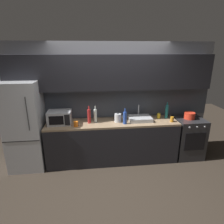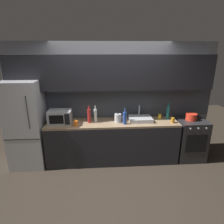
% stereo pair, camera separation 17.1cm
% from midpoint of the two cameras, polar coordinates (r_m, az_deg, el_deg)
% --- Properties ---
extents(ground_plane, '(10.00, 10.00, 0.00)m').
position_cam_midpoint_polar(ground_plane, '(3.67, 0.47, -21.39)').
color(ground_plane, '#2D261E').
extents(back_wall, '(4.48, 0.44, 2.50)m').
position_cam_midpoint_polar(back_wall, '(4.10, -1.53, 7.03)').
color(back_wall, slate).
rests_on(back_wall, ground).
extents(counter_run, '(2.74, 0.60, 0.90)m').
position_cam_midpoint_polar(counter_run, '(4.18, -1.04, -8.73)').
color(counter_run, black).
rests_on(counter_run, ground).
extents(refrigerator, '(0.68, 0.69, 1.79)m').
position_cam_midpoint_polar(refrigerator, '(4.22, -25.50, -3.73)').
color(refrigerator, '#B7BABF').
rests_on(refrigerator, ground).
extents(oven_range, '(0.60, 0.62, 0.90)m').
position_cam_midpoint_polar(oven_range, '(4.65, 20.63, -7.10)').
color(oven_range, '#232326').
rests_on(oven_range, ground).
extents(microwave, '(0.46, 0.35, 0.27)m').
position_cam_midpoint_polar(microwave, '(4.02, -16.49, -1.57)').
color(microwave, '#A8AAAF').
rests_on(microwave, counter_run).
extents(sink_basin, '(0.48, 0.38, 0.30)m').
position_cam_midpoint_polar(sink_basin, '(4.11, 7.09, -1.91)').
color(sink_basin, '#ADAFB5').
rests_on(sink_basin, counter_run).
extents(kettle, '(0.18, 0.14, 0.20)m').
position_cam_midpoint_polar(kettle, '(3.97, 0.53, -1.75)').
color(kettle, '#B7BABF').
rests_on(kettle, counter_run).
extents(wine_bottle_teal, '(0.07, 0.07, 0.36)m').
position_cam_midpoint_polar(wine_bottle_teal, '(4.31, 14.89, 0.11)').
color(wine_bottle_teal, '#19666B').
rests_on(wine_bottle_teal, counter_run).
extents(wine_bottle_clear, '(0.07, 0.07, 0.35)m').
position_cam_midpoint_polar(wine_bottle_clear, '(3.96, -6.21, -1.06)').
color(wine_bottle_clear, silver).
rests_on(wine_bottle_clear, counter_run).
extents(wine_bottle_blue, '(0.07, 0.07, 0.32)m').
position_cam_midpoint_polar(wine_bottle_blue, '(3.86, 2.62, -1.71)').
color(wine_bottle_blue, '#234299').
rests_on(wine_bottle_blue, counter_run).
extents(wine_bottle_red, '(0.07, 0.07, 0.36)m').
position_cam_midpoint_polar(wine_bottle_red, '(3.92, -8.08, -1.22)').
color(wine_bottle_red, '#A82323').
rests_on(wine_bottle_red, counter_run).
extents(mug_yellow, '(0.07, 0.07, 0.11)m').
position_cam_midpoint_polar(mug_yellow, '(4.30, 12.61, -1.10)').
color(mug_yellow, gold).
rests_on(mug_yellow, counter_run).
extents(mug_amber, '(0.07, 0.07, 0.11)m').
position_cam_midpoint_polar(mug_amber, '(4.15, 16.30, -2.11)').
color(mug_amber, '#B27019').
rests_on(mug_amber, counter_run).
extents(mug_orange, '(0.08, 0.08, 0.11)m').
position_cam_midpoint_polar(mug_orange, '(3.83, -11.96, -3.49)').
color(mug_orange, orange).
rests_on(mug_orange, counter_run).
extents(cooking_pot, '(0.23, 0.23, 0.14)m').
position_cam_midpoint_polar(cooking_pot, '(4.45, 21.08, -1.01)').
color(cooking_pot, red).
rests_on(cooking_pot, oven_range).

